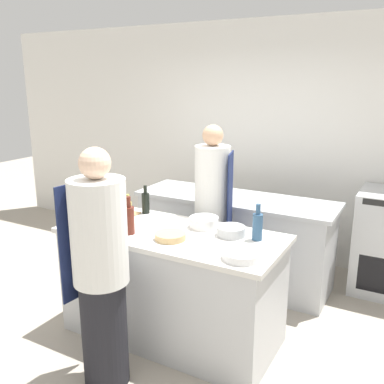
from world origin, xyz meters
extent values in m
plane|color=#A89E8E|center=(0.00, 0.00, 0.00)|extent=(16.00, 16.00, 0.00)
cube|color=silver|center=(0.00, 2.13, 1.40)|extent=(8.00, 0.06, 2.80)
cube|color=#B7BABC|center=(0.00, 0.00, 0.45)|extent=(1.75, 0.78, 0.90)
cube|color=silver|center=(0.00, 0.00, 0.92)|extent=(1.83, 0.81, 0.04)
cube|color=#B7BABC|center=(0.04, 1.21, 0.45)|extent=(2.02, 0.65, 0.90)
cube|color=#B7BABC|center=(0.04, 1.21, 0.92)|extent=(2.10, 0.68, 0.04)
cylinder|color=black|center=(-0.11, -0.72, 0.39)|extent=(0.32, 0.32, 0.79)
cylinder|color=silver|center=(-0.11, -0.72, 1.15)|extent=(0.38, 0.38, 0.72)
cube|color=#19234C|center=(-0.31, -0.70, 1.05)|extent=(0.05, 0.36, 0.83)
sphere|color=beige|center=(-0.11, -0.72, 1.61)|extent=(0.21, 0.21, 0.21)
cylinder|color=black|center=(0.03, 0.68, 0.40)|extent=(0.28, 0.28, 0.80)
cylinder|color=silver|center=(0.03, 0.68, 1.17)|extent=(0.32, 0.32, 0.75)
cube|color=#19234C|center=(0.19, 0.73, 1.06)|extent=(0.10, 0.30, 0.85)
sphere|color=tan|center=(0.03, 0.68, 1.64)|extent=(0.19, 0.19, 0.19)
cylinder|color=#2D5175|center=(0.67, 0.17, 1.04)|extent=(0.08, 0.08, 0.21)
cylinder|color=#2D5175|center=(0.67, 0.17, 1.18)|extent=(0.04, 0.04, 0.08)
cylinder|color=#5B2319|center=(-0.27, -0.20, 1.05)|extent=(0.09, 0.09, 0.22)
cylinder|color=#5B2319|center=(-0.27, -0.20, 1.20)|extent=(0.04, 0.04, 0.09)
cylinder|color=black|center=(-0.46, 0.31, 1.03)|extent=(0.07, 0.07, 0.19)
cylinder|color=black|center=(-0.46, 0.31, 1.16)|extent=(0.03, 0.03, 0.07)
cylinder|color=silver|center=(-0.84, 0.10, 1.00)|extent=(0.06, 0.06, 0.14)
cylinder|color=silver|center=(-0.84, 0.10, 1.10)|extent=(0.03, 0.03, 0.05)
cylinder|color=#B2A84C|center=(-0.45, 0.03, 1.03)|extent=(0.06, 0.06, 0.18)
cylinder|color=#B2A84C|center=(-0.45, 0.03, 1.15)|extent=(0.03, 0.03, 0.07)
cylinder|color=tan|center=(0.08, -0.15, 0.96)|extent=(0.24, 0.24, 0.05)
cylinder|color=#B7BABC|center=(0.46, 0.15, 0.97)|extent=(0.23, 0.23, 0.08)
cylinder|color=white|center=(0.18, 0.22, 0.98)|extent=(0.24, 0.24, 0.09)
cylinder|color=white|center=(0.71, -0.22, 0.96)|extent=(0.27, 0.27, 0.05)
cube|color=tan|center=(-0.64, 0.19, 0.94)|extent=(0.29, 0.19, 0.01)
camera|label=1|loc=(1.72, -2.76, 2.13)|focal=40.00mm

